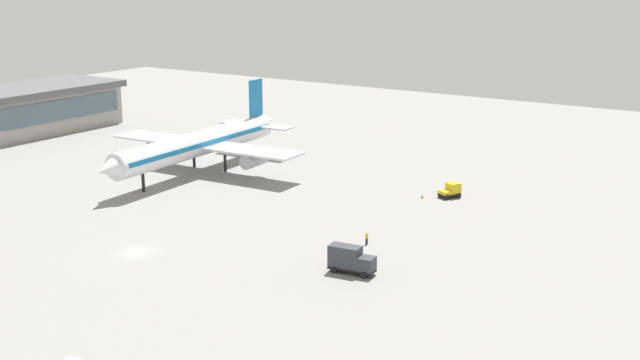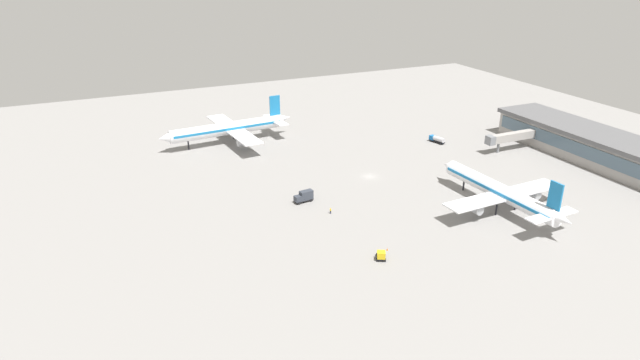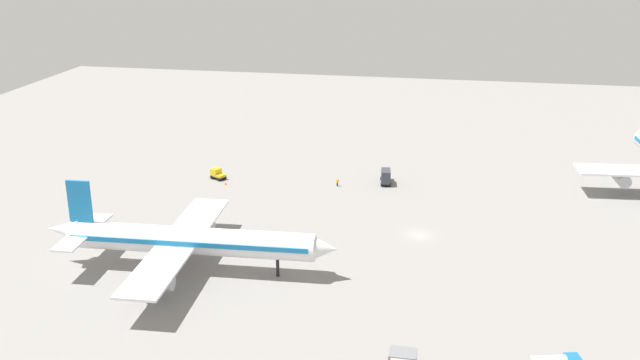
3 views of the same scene
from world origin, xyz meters
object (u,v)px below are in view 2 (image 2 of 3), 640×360
(airplane_taxiing, at_px, (229,128))
(ground_crew_worker, at_px, (331,211))
(fuel_truck, at_px, (437,139))
(airplane_at_gate, at_px, (500,192))
(safety_cone_near_gate, at_px, (387,249))
(catering_truck, at_px, (304,196))
(baggage_tug, at_px, (381,255))

(airplane_taxiing, height_order, ground_crew_worker, airplane_taxiing)
(fuel_truck, height_order, ground_crew_worker, fuel_truck)
(airplane_at_gate, height_order, safety_cone_near_gate, airplane_at_gate)
(airplane_taxiing, distance_m, catering_truck, 60.09)
(baggage_tug, height_order, fuel_truck, fuel_truck)
(airplane_at_gate, xyz_separation_m, fuel_truck, (54.45, -18.44, -3.89))
(baggage_tug, bearing_deg, airplane_at_gate, 131.33)
(baggage_tug, height_order, safety_cone_near_gate, baggage_tug)
(catering_truck, bearing_deg, safety_cone_near_gate, 95.04)
(catering_truck, xyz_separation_m, safety_cone_near_gate, (-33.80, -7.32, -1.40))
(catering_truck, bearing_deg, fuel_truck, -164.53)
(fuel_truck, bearing_deg, airplane_at_gate, 146.11)
(airplane_taxiing, bearing_deg, ground_crew_worker, 92.21)
(ground_crew_worker, relative_size, safety_cone_near_gate, 2.78)
(catering_truck, xyz_separation_m, ground_crew_worker, (-10.00, -3.58, -0.85))
(airplane_at_gate, relative_size, catering_truck, 8.24)
(catering_truck, bearing_deg, airplane_at_gate, 143.34)
(airplane_at_gate, xyz_separation_m, airplane_taxiing, (86.66, 52.40, 0.45))
(airplane_at_gate, bearing_deg, ground_crew_worker, 66.17)
(fuel_truck, bearing_deg, safety_cone_near_gate, 121.08)
(airplane_taxiing, xyz_separation_m, fuel_truck, (-32.21, -70.84, -4.34))
(airplane_at_gate, relative_size, airplane_taxiing, 0.92)
(airplane_at_gate, height_order, catering_truck, airplane_at_gate)
(catering_truck, height_order, fuel_truck, catering_truck)
(airplane_taxiing, xyz_separation_m, catering_truck, (-59.76, -4.83, -4.03))
(baggage_tug, bearing_deg, airplane_taxiing, -146.33)
(baggage_tug, distance_m, safety_cone_near_gate, 4.71)
(baggage_tug, height_order, catering_truck, catering_truck)
(airplane_at_gate, xyz_separation_m, ground_crew_worker, (16.90, 43.99, -4.43))
(fuel_truck, distance_m, ground_crew_worker, 72.85)
(baggage_tug, relative_size, catering_truck, 0.64)
(fuel_truck, relative_size, ground_crew_worker, 3.94)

